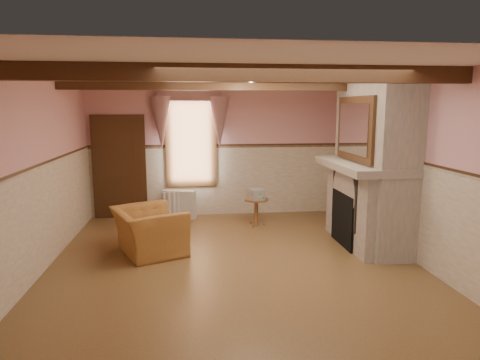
{
  "coord_description": "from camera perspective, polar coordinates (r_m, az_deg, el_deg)",
  "views": [
    {
      "loc": [
        -0.63,
        -6.17,
        2.31
      ],
      "look_at": [
        0.19,
        0.8,
        1.12
      ],
      "focal_mm": 32.0,
      "sensor_mm": 36.0,
      "label": 1
    }
  ],
  "objects": [
    {
      "name": "wainscot",
      "position": [
        6.4,
        -0.89,
        -4.52
      ],
      "size": [
        5.5,
        6.0,
        1.5
      ],
      "primitive_type": null,
      "color": "beige",
      "rests_on": "floor"
    },
    {
      "name": "oil_lamp",
      "position": [
        7.61,
        15.51,
        3.6
      ],
      "size": [
        0.11,
        0.11,
        0.28
      ],
      "primitive_type": "cylinder",
      "color": "#B58633",
      "rests_on": "mantel"
    },
    {
      "name": "ceiling_beam_back",
      "position": [
        7.41,
        -1.91,
        12.61
      ],
      "size": [
        5.5,
        0.18,
        0.2
      ],
      "primitive_type": "cube",
      "color": "black",
      "rests_on": "ceiling"
    },
    {
      "name": "mantel_clock",
      "position": [
        7.91,
        14.62,
        3.56
      ],
      "size": [
        0.14,
        0.24,
        0.2
      ],
      "primitive_type": "cube",
      "color": "black",
      "rests_on": "mantel"
    },
    {
      "name": "jar_yellow",
      "position": [
        6.81,
        18.28,
        2.12
      ],
      "size": [
        0.06,
        0.06,
        0.12
      ],
      "primitive_type": "cylinder",
      "color": "gold",
      "rests_on": "mantel"
    },
    {
      "name": "fireplace",
      "position": [
        7.48,
        17.41,
        2.18
      ],
      "size": [
        0.85,
        2.0,
        2.8
      ],
      "primitive_type": "cube",
      "color": "gray",
      "rests_on": "floor"
    },
    {
      "name": "window",
      "position": [
        9.16,
        -6.58,
        5.41
      ],
      "size": [
        1.06,
        0.08,
        2.02
      ],
      "primitive_type": "cube",
      "color": "white",
      "rests_on": "wall_back"
    },
    {
      "name": "overmantel_mirror",
      "position": [
        7.29,
        15.0,
        6.61
      ],
      "size": [
        0.06,
        1.44,
        1.04
      ],
      "primitive_type": "cube",
      "color": "silver",
      "rests_on": "fireplace"
    },
    {
      "name": "wall_right",
      "position": [
        7.1,
        21.78,
        1.55
      ],
      "size": [
        0.02,
        6.0,
        2.8
      ],
      "primitive_type": "cube",
      "color": "#D49299",
      "rests_on": "floor"
    },
    {
      "name": "window_drapes",
      "position": [
        9.05,
        -6.65,
        9.16
      ],
      "size": [
        1.3,
        0.14,
        1.4
      ],
      "primitive_type": "cube",
      "color": "gray",
      "rests_on": "wall_back"
    },
    {
      "name": "ceiling",
      "position": [
        6.22,
        -0.94,
        14.12
      ],
      "size": [
        5.5,
        6.0,
        0.01
      ],
      "primitive_type": "cube",
      "color": "silver",
      "rests_on": "wall_back"
    },
    {
      "name": "mantel",
      "position": [
        7.42,
        16.13,
        1.86
      ],
      "size": [
        1.05,
        2.05,
        0.12
      ],
      "primitive_type": "cube",
      "color": "gray",
      "rests_on": "fireplace"
    },
    {
      "name": "wall_left",
      "position": [
        6.59,
        -25.45,
        0.72
      ],
      "size": [
        0.02,
        6.0,
        2.8
      ],
      "primitive_type": "cube",
      "color": "#D49299",
      "rests_on": "floor"
    },
    {
      "name": "floor",
      "position": [
        6.62,
        -0.87,
        -10.83
      ],
      "size": [
        5.5,
        6.0,
        0.01
      ],
      "primitive_type": "cube",
      "color": "brown",
      "rests_on": "ground"
    },
    {
      "name": "chair_rail",
      "position": [
        6.25,
        -0.91,
        2.16
      ],
      "size": [
        5.5,
        6.0,
        0.08
      ],
      "primitive_type": null,
      "color": "black",
      "rests_on": "wainscot"
    },
    {
      "name": "wall_front",
      "position": [
        3.36,
        4.39,
        -6.15
      ],
      "size": [
        5.5,
        0.02,
        2.8
      ],
      "primitive_type": "cube",
      "color": "#D49299",
      "rests_on": "floor"
    },
    {
      "name": "armchair",
      "position": [
        7.02,
        -12.04,
        -6.68
      ],
      "size": [
        1.35,
        1.42,
        0.73
      ],
      "primitive_type": "imported",
      "rotation": [
        0.0,
        0.0,
        1.97
      ],
      "color": "#9E662D",
      "rests_on": "floor"
    },
    {
      "name": "candle_red",
      "position": [
        6.87,
        18.07,
        2.35
      ],
      "size": [
        0.06,
        0.06,
        0.16
      ],
      "primitive_type": "cylinder",
      "color": "#AA1427",
      "rests_on": "mantel"
    },
    {
      "name": "ceiling_beam_front",
      "position": [
        5.02,
        0.5,
        14.05
      ],
      "size": [
        5.5,
        0.18,
        0.2
      ],
      "primitive_type": "cube",
      "color": "black",
      "rests_on": "ceiling"
    },
    {
      "name": "wall_back",
      "position": [
        9.24,
        -2.82,
        3.94
      ],
      "size": [
        5.5,
        0.02,
        2.8
      ],
      "primitive_type": "cube",
      "color": "#D49299",
      "rests_on": "floor"
    },
    {
      "name": "bowl",
      "position": [
        7.34,
        16.38,
        2.54
      ],
      "size": [
        0.31,
        0.31,
        0.08
      ],
      "primitive_type": "imported",
      "color": "brown",
      "rests_on": "mantel"
    },
    {
      "name": "book_stack",
      "position": [
        8.35,
        2.08,
        -1.87
      ],
      "size": [
        0.35,
        0.39,
        0.2
      ],
      "primitive_type": "cube",
      "rotation": [
        0.0,
        0.0,
        0.35
      ],
      "color": "#B7AD8C",
      "rests_on": "side_table"
    },
    {
      "name": "side_table",
      "position": [
        8.47,
        2.17,
        -4.3
      ],
      "size": [
        0.56,
        0.56,
        0.55
      ],
      "primitive_type": "cylinder",
      "rotation": [
        0.0,
        0.0,
        -0.22
      ],
      "color": "brown",
      "rests_on": "floor"
    },
    {
      "name": "door",
      "position": [
        9.31,
        -15.78,
        1.46
      ],
      "size": [
        1.1,
        0.1,
        2.1
      ],
      "primitive_type": "cube",
      "color": "black",
      "rests_on": "floor"
    },
    {
      "name": "firebox",
      "position": [
        7.5,
        14.07,
        -5.06
      ],
      "size": [
        0.2,
        0.95,
        0.9
      ],
      "primitive_type": "cube",
      "color": "black",
      "rests_on": "floor"
    },
    {
      "name": "radiator",
      "position": [
        9.1,
        -8.15,
        -3.26
      ],
      "size": [
        0.72,
        0.36,
        0.6
      ],
      "primitive_type": "cube",
      "rotation": [
        0.0,
        0.0,
        -0.27
      ],
      "color": "silver",
      "rests_on": "floor"
    }
  ]
}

